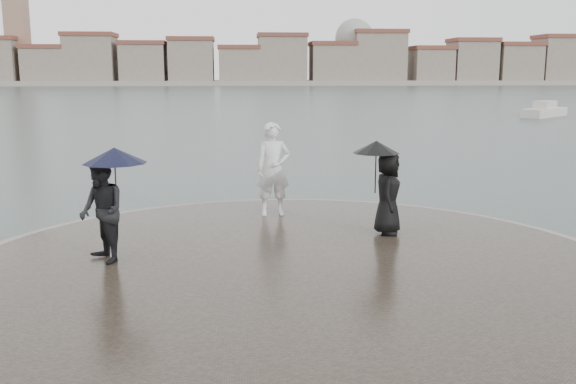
{
  "coord_description": "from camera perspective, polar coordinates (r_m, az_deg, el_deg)",
  "views": [
    {
      "loc": [
        -0.97,
        -7.16,
        3.73
      ],
      "look_at": [
        0.0,
        4.8,
        1.45
      ],
      "focal_mm": 40.0,
      "sensor_mm": 36.0,
      "label": 1
    }
  ],
  "objects": [
    {
      "name": "far_skyline",
      "position": [
        167.96,
        -6.56,
        11.32
      ],
      "size": [
        260.0,
        20.0,
        37.0
      ],
      "color": "gray",
      "rests_on": "ground"
    },
    {
      "name": "visitor_left",
      "position": [
        11.75,
        -15.98,
        -0.52
      ],
      "size": [
        1.36,
        1.23,
        2.04
      ],
      "color": "black",
      "rests_on": "quay_tip"
    },
    {
      "name": "visitor_right",
      "position": [
        13.41,
        8.63,
        0.85
      ],
      "size": [
        1.11,
        1.07,
        1.95
      ],
      "color": "black",
      "rests_on": "quay_tip"
    },
    {
      "name": "statue",
      "position": [
        15.02,
        -1.32,
        2.05
      ],
      "size": [
        0.83,
        0.57,
        2.19
      ],
      "primitive_type": "imported",
      "rotation": [
        0.0,
        0.0,
        0.06
      ],
      "color": "silver",
      "rests_on": "quay_tip"
    },
    {
      "name": "ground",
      "position": [
        8.13,
        2.84,
        -16.56
      ],
      "size": [
        400.0,
        400.0,
        0.0
      ],
      "primitive_type": "plane",
      "color": "#2B3835",
      "rests_on": "ground"
    },
    {
      "name": "kerb_ring",
      "position": [
        11.28,
        0.54,
        -7.69
      ],
      "size": [
        12.5,
        12.5,
        0.32
      ],
      "primitive_type": "cylinder",
      "color": "gray",
      "rests_on": "ground"
    },
    {
      "name": "boats",
      "position": [
        44.33,
        0.84,
        6.41
      ],
      "size": [
        47.32,
        17.06,
        1.5
      ],
      "color": "beige",
      "rests_on": "ground"
    },
    {
      "name": "quay_tip",
      "position": [
        11.28,
        0.54,
        -7.59
      ],
      "size": [
        11.9,
        11.9,
        0.36
      ],
      "primitive_type": "cylinder",
      "color": "#2D261E",
      "rests_on": "ground"
    }
  ]
}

